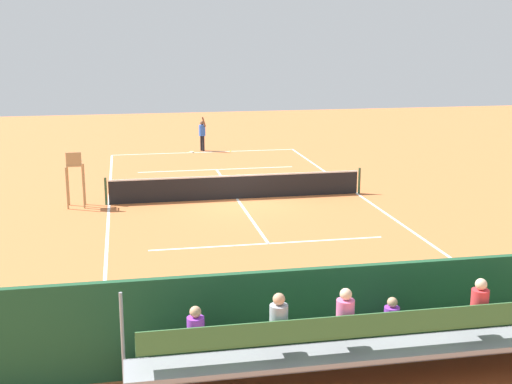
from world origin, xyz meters
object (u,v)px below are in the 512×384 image
bleacher_stand (367,346)px  courtside_bench (419,312)px  tennis_net (237,187)px  tennis_player (202,133)px  tennis_racket (192,152)px  tennis_ball_near (231,151)px  umpire_chair (75,173)px  equipment_bag (335,338)px

bleacher_stand → courtside_bench: (-1.97, -2.10, -0.38)m
tennis_net → tennis_player: 11.48m
tennis_net → tennis_racket: tennis_net is taller
courtside_bench → tennis_player: tennis_player is taller
tennis_player → tennis_ball_near: tennis_player is taller
umpire_chair → tennis_racket: 12.70m
bleacher_stand → tennis_racket: bearing=-88.8°
tennis_net → courtside_bench: size_ratio=5.72×
bleacher_stand → courtside_bench: size_ratio=5.03×
bleacher_stand → tennis_racket: bleacher_stand is taller
tennis_player → tennis_racket: tennis_player is taller
umpire_chair → courtside_bench: bearing=121.5°
umpire_chair → equipment_bag: 14.63m
courtside_bench → equipment_bag: 1.99m
bleacher_stand → umpire_chair: bearing=-68.3°
bleacher_stand → tennis_ball_near: 26.40m
courtside_bench → tennis_racket: courtside_bench is taller
courtside_bench → umpire_chair: bearing=-58.5°
equipment_bag → tennis_ball_near: bearing=-93.7°
bleacher_stand → equipment_bag: (-0.02, -1.97, -0.76)m
bleacher_stand → tennis_player: bleacher_stand is taller
tennis_racket → tennis_ball_near: size_ratio=8.84×
tennis_racket → tennis_player: bearing=-158.3°
tennis_player → tennis_ball_near: bearing=161.7°
tennis_net → courtside_bench: (-1.84, 13.27, 0.06)m
tennis_net → bleacher_stand: bleacher_stand is taller
courtside_bench → equipment_bag: (1.94, 0.13, -0.38)m
tennis_ball_near → bleacher_stand: bearing=86.5°
umpire_chair → courtside_bench: (-8.04, 13.13, -0.76)m
equipment_bag → tennis_racket: 24.62m
equipment_bag → tennis_ball_near: (-1.57, -24.36, -0.15)m
bleacher_stand → tennis_racket: 26.61m
tennis_player → tennis_racket: bearing=21.7°
equipment_bag → tennis_racket: size_ratio=1.54×
equipment_bag → tennis_player: (-0.06, -24.86, 0.84)m
tennis_racket → umpire_chair: bearing=64.0°
tennis_net → tennis_ball_near: bearing=-97.6°
equipment_bag → tennis_player: 24.88m
courtside_bench → tennis_player: 24.81m
umpire_chair → tennis_racket: (-5.53, -11.36, -1.30)m
umpire_chair → tennis_ball_near: 13.56m
tennis_racket → courtside_bench: bearing=95.9°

